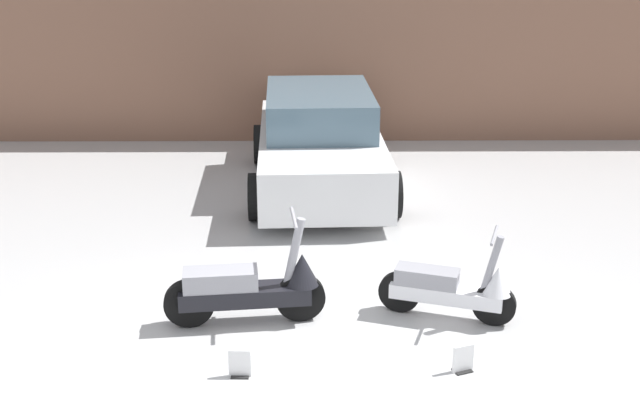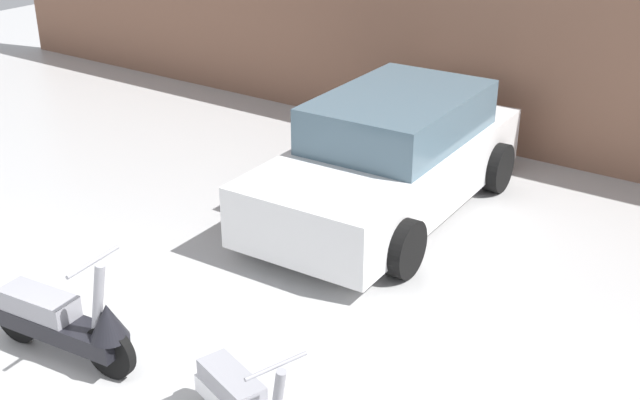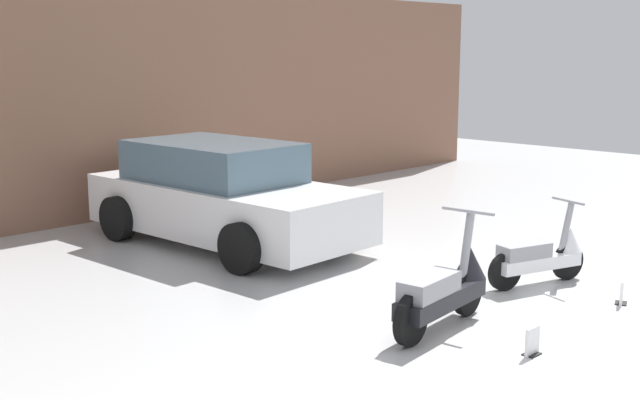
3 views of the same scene
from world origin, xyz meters
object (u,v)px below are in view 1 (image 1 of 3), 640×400
Objects in this scene: placard_near_left_scooter at (240,365)px; placard_near_right_scooter at (463,360)px; scooter_front_right at (453,288)px; car_rear_left at (320,142)px; scooter_front_left at (252,287)px.

placard_near_right_scooter is at bearing 1.87° from placard_near_left_scooter.
placard_near_right_scooter is (1.99, 0.07, 0.00)m from placard_near_left_scooter.
placard_near_right_scooter is at bearing -75.38° from scooter_front_right.
scooter_front_right is 1.03m from placard_near_right_scooter.
car_rear_left is 16.43× the size of placard_near_right_scooter.
scooter_front_right is at bearing -4.31° from scooter_front_left.
car_rear_left is (0.71, 4.32, 0.29)m from scooter_front_left.
scooter_front_left is 6.18× the size of placard_near_right_scooter.
car_rear_left reaches higher than placard_near_left_scooter.
car_rear_left reaches higher than scooter_front_left.
placard_near_left_scooter is 1.99m from placard_near_right_scooter.
placard_near_left_scooter is at bearing -10.32° from car_rear_left.
placard_near_left_scooter is 1.00× the size of placard_near_right_scooter.
scooter_front_right is at bearing 14.77° from car_rear_left.
scooter_front_left is at bearing -159.93° from scooter_front_right.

